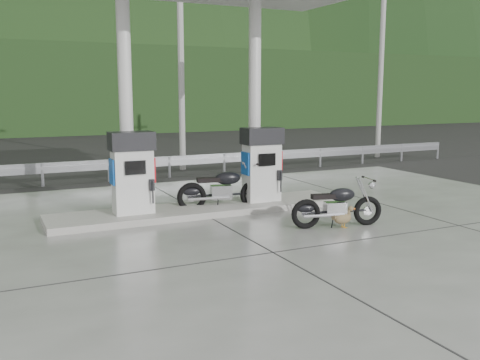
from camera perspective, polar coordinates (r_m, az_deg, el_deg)
name	(u,v)px	position (r m, az deg, el deg)	size (l,w,h in m)	color
ground	(248,240)	(10.39, 0.87, -6.38)	(160.00, 160.00, 0.00)	black
forecourt_apron	(248,239)	(10.39, 0.87, -6.33)	(18.00, 14.00, 0.02)	slate
pump_island	(201,210)	(12.59, -4.17, -3.16)	(7.00, 1.40, 0.15)	gray
gas_pump_left	(132,173)	(11.94, -11.40, 0.75)	(0.95, 0.55, 1.80)	silver
gas_pump_right	(262,164)	(13.07, 2.34, 1.67)	(0.95, 0.55, 1.80)	silver
canopy_column_left	(126,99)	(12.20, -12.10, 8.46)	(0.30, 0.30, 5.00)	silver
canopy_column_right	(255,98)	(13.31, 1.57, 8.72)	(0.30, 0.30, 5.00)	silver
guardrail	(139,158)	(17.66, -10.67, 2.34)	(26.00, 0.16, 1.42)	gray
road	(116,166)	(21.13, -13.04, 1.46)	(60.00, 7.00, 0.01)	black
utility_pole_b	(181,58)	(19.59, -6.32, 12.76)	(0.22, 0.22, 8.00)	#999893
utility_pole_c	(381,64)	(24.09, 14.82, 11.87)	(0.22, 0.22, 8.00)	#999893
tree_band	(55,89)	(39.22, -19.12, 9.11)	(80.00, 6.00, 6.00)	black
forested_hills	(27,116)	(69.17, -21.80, 6.36)	(100.00, 40.00, 140.00)	black
motorcycle_left	(223,189)	(12.83, -1.80, -0.99)	(2.09, 0.66, 0.99)	black
motorcycle_right	(337,206)	(11.37, 10.34, -2.74)	(1.87, 0.59, 0.89)	black
duck	(343,219)	(11.36, 10.90, -4.08)	(0.53, 0.15, 0.38)	brown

